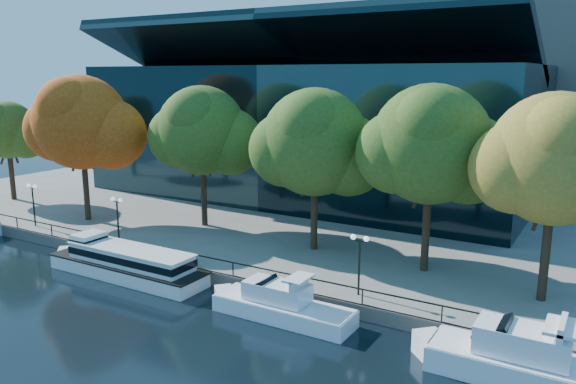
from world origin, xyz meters
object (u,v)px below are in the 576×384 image
Objects in this scene: tree_1 at (82,125)px; cruiser_near at (278,303)px; tree_4 at (433,147)px; tree_3 at (316,145)px; lamp_1 at (117,210)px; cruiser_far at (521,360)px; tour_boat at (123,261)px; lamp_2 at (359,251)px; tree_5 at (557,162)px; lamp_0 at (33,195)px; tree_2 at (203,133)px; tree_0 at (8,131)px.

cruiser_near is at bearing -16.45° from tree_1.
tree_1 is at bearing -175.64° from tree_4.
tree_4 is (9.39, -0.42, 0.48)m from tree_3.
tree_3 is (23.77, 2.94, -0.75)m from tree_1.
tree_1 is at bearing 154.44° from lamp_1.
lamp_1 is (-32.61, 3.99, 2.83)m from cruiser_far.
cruiser_far is 0.79× the size of tree_1.
tree_1 is 1.04× the size of tree_4.
lamp_2 is at bearing 10.91° from tour_boat.
cruiser_near is 2.55× the size of lamp_2.
tour_boat is 1.14× the size of tree_5.
tree_5 is at bearing 6.61° from lamp_0.
tour_boat is at bearing -82.57° from tree_2.
tree_2 is at bearing 72.80° from lamp_1.
tree_2 reaches higher than lamp_1.
tree_5 reaches higher than tree_2.
tour_boat is at bearing -19.01° from tree_0.
tree_2 is 3.26× the size of lamp_1.
lamp_2 is at bearing 0.00° from lamp_0.
cruiser_far is at bearing -5.20° from lamp_0.
lamp_1 is (-2.60, -8.40, -5.85)m from tree_2.
tree_0 is (-27.71, 9.55, 7.63)m from tour_boat.
tour_boat is 6.06m from lamp_1.
cruiser_far is at bearing -6.98° from lamp_1.
lamp_1 is at bearing 0.00° from lamp_0.
tree_0 is (-41.73, 9.87, 7.91)m from cruiser_near.
tree_3 reaches higher than cruiser_far.
tree_0 is 38.68m from tree_3.
cruiser_far is 57.59m from tree_0.
lamp_0 is (12.34, -6.09, -4.85)m from tree_0.
cruiser_near is 0.78× the size of tree_3.
tree_2 is (11.28, 4.25, -0.56)m from tree_1.
tour_boat is at bearing -136.08° from tree_3.
tree_5 is 3.27× the size of lamp_0.
cruiser_near is 15.28m from tree_4.
tree_1 is 3.50× the size of lamp_0.
cruiser_far is 2.76× the size of lamp_0.
lamp_1 is 22.04m from lamp_2.
cruiser_far is at bearing -52.68° from tree_4.
tree_4 is (33.16, 2.53, -0.28)m from tree_1.
tree_5 is 33.52m from lamp_1.
cruiser_near is 14.45m from cruiser_far.
lamp_2 is at bearing -45.61° from tree_3.
tree_1 reaches higher than tree_4.
lamp_1 reaches higher than tour_boat.
tree_4 is (21.88, -1.72, 0.28)m from tree_2.
tree_2 is 21.97m from lamp_2.
tree_5 is at bearing -6.31° from tree_2.
tour_boat is at bearing 178.67° from cruiser_near.
lamp_1 reaches higher than cruiser_near.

